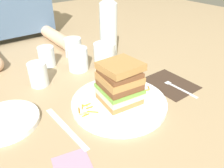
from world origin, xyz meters
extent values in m
plane|color=#9E8460|center=(0.00, 0.00, 0.00)|extent=(3.00, 3.00, 0.00)
cylinder|color=white|center=(-0.01, 0.00, 0.01)|extent=(0.28, 0.28, 0.02)
cube|color=#A87A42|center=(-0.01, 0.00, 0.03)|extent=(0.12, 0.11, 0.02)
cube|color=beige|center=(-0.01, 0.00, 0.04)|extent=(0.12, 0.12, 0.02)
cube|color=#6BA83D|center=(-0.01, 0.00, 0.06)|extent=(0.12, 0.12, 0.01)
cube|color=brown|center=(-0.01, 0.00, 0.07)|extent=(0.11, 0.11, 0.02)
cube|color=#A87A42|center=(-0.01, 0.00, 0.09)|extent=(0.12, 0.11, 0.02)
cube|color=brown|center=(-0.01, 0.00, 0.11)|extent=(0.11, 0.11, 0.01)
cube|color=#A87A42|center=(0.00, 0.01, 0.13)|extent=(0.11, 0.11, 0.02)
cylinder|color=orange|center=(-0.10, 0.04, 0.02)|extent=(0.03, 0.01, 0.00)
cylinder|color=orange|center=(-0.13, 0.03, 0.02)|extent=(0.01, 0.02, 0.00)
cylinder|color=orange|center=(-0.10, 0.04, 0.02)|extent=(0.01, 0.02, 0.00)
cylinder|color=orange|center=(-0.11, 0.01, 0.02)|extent=(0.02, 0.01, 0.00)
cylinder|color=orange|center=(-0.10, 0.00, 0.02)|extent=(0.02, 0.03, 0.00)
cylinder|color=orange|center=(-0.12, 0.00, 0.02)|extent=(0.02, 0.00, 0.00)
cylinder|color=orange|center=(-0.10, 0.02, 0.02)|extent=(0.02, 0.01, 0.00)
cylinder|color=orange|center=(-0.12, 0.01, 0.02)|extent=(0.02, 0.01, 0.00)
cylinder|color=orange|center=(-0.11, 0.04, 0.02)|extent=(0.01, 0.02, 0.00)
cylinder|color=orange|center=(0.09, 0.00, 0.02)|extent=(0.01, 0.02, 0.00)
cylinder|color=orange|center=(0.11, -0.01, 0.02)|extent=(0.01, 0.02, 0.00)
cylinder|color=orange|center=(0.09, 0.01, 0.02)|extent=(0.03, 0.01, 0.00)
cylinder|color=orange|center=(0.07, 0.00, 0.02)|extent=(0.01, 0.03, 0.00)
cylinder|color=orange|center=(0.08, -0.01, 0.02)|extent=(0.02, 0.01, 0.00)
cylinder|color=orange|center=(0.09, -0.01, 0.02)|extent=(0.02, 0.01, 0.00)
cube|color=#38281E|center=(0.21, -0.01, 0.00)|extent=(0.14, 0.17, 0.00)
cube|color=silver|center=(0.21, -0.07, 0.00)|extent=(0.01, 0.11, 0.00)
cube|color=silver|center=(0.21, -0.01, 0.00)|extent=(0.02, 0.02, 0.00)
cylinder|color=silver|center=(0.22, 0.02, 0.00)|extent=(0.00, 0.04, 0.00)
cylinder|color=silver|center=(0.21, 0.02, 0.00)|extent=(0.00, 0.04, 0.00)
cylinder|color=silver|center=(0.20, 0.02, 0.00)|extent=(0.00, 0.04, 0.00)
cylinder|color=silver|center=(0.20, 0.02, 0.00)|extent=(0.00, 0.04, 0.00)
cube|color=silver|center=(-0.18, -0.05, 0.00)|extent=(0.02, 0.10, 0.00)
cube|color=silver|center=(-0.18, 0.05, 0.00)|extent=(0.02, 0.11, 0.00)
cylinder|color=white|center=(0.10, 0.22, 0.05)|extent=(0.08, 0.08, 0.10)
cylinder|color=orange|center=(0.10, 0.22, 0.04)|extent=(0.08, 0.08, 0.07)
cylinder|color=silver|center=(0.18, 0.30, 0.11)|extent=(0.07, 0.07, 0.22)
cylinder|color=silver|center=(-0.07, 0.38, 0.04)|extent=(0.06, 0.06, 0.08)
cylinder|color=silver|center=(-0.15, 0.26, 0.04)|extent=(0.06, 0.06, 0.08)
cylinder|color=silver|center=(0.01, 0.27, 0.04)|extent=(0.08, 0.08, 0.09)
cylinder|color=silver|center=(0.06, 0.40, 0.04)|extent=(0.07, 0.07, 0.08)
cylinder|color=white|center=(-0.30, 0.12, 0.01)|extent=(0.18, 0.18, 0.01)
cube|color=pink|center=(-0.22, -0.11, 0.00)|extent=(0.09, 0.09, 0.00)
cylinder|color=#DBAD89|center=(0.07, 0.58, 0.03)|extent=(0.06, 0.25, 0.06)
sphere|color=#DBAD89|center=(0.07, 0.45, 0.03)|extent=(0.06, 0.06, 0.06)
cube|color=slate|center=(-0.09, 0.76, 0.20)|extent=(0.42, 0.11, 0.33)
camera|label=1|loc=(-0.35, -0.41, 0.40)|focal=35.34mm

